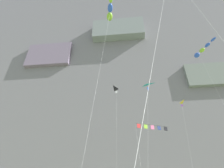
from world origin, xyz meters
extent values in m
cube|color=gray|center=(0.00, 59.58, 42.20)|extent=(180.00, 25.72, 84.40)
cube|color=slate|center=(-23.98, 47.19, 44.63)|extent=(15.12, 3.66, 9.56)
cube|color=gray|center=(0.00, 45.67, 53.82)|extent=(17.96, 3.76, 8.57)
cube|color=gray|center=(26.82, 46.61, 32.54)|extent=(16.00, 2.11, 7.51)
ellipsoid|color=blue|center=(15.76, 30.31, 25.92)|extent=(1.33, 1.44, 0.96)
ellipsoid|color=#8CCC33|center=(16.37, 29.11, 25.99)|extent=(1.18, 1.36, 0.80)
ellipsoid|color=blue|center=(16.98, 27.91, 26.06)|extent=(1.03, 1.28, 0.63)
ellipsoid|color=blue|center=(17.59, 26.71, 26.13)|extent=(0.87, 1.19, 0.47)
ellipsoid|color=#8CCC33|center=(-0.12, 20.84, 26.90)|extent=(1.16, 1.63, 1.11)
ellipsoid|color=blue|center=(0.15, 19.18, 26.67)|extent=(0.99, 1.58, 0.94)
cylinder|color=silver|center=(-0.73, 17.66, 13.36)|extent=(1.40, 5.38, 26.48)
pyramid|color=yellow|center=(10.19, 29.82, 15.13)|extent=(0.76, 1.16, 0.28)
cube|color=purple|center=(10.55, 29.81, 15.09)|extent=(0.35, 0.05, 0.37)
cylinder|color=silver|center=(9.67, 28.41, 7.60)|extent=(1.76, 2.81, 14.97)
cylinder|color=silver|center=(3.76, 8.88, 9.05)|extent=(4.52, 5.13, 17.86)
cylinder|color=black|center=(5.48, 29.75, 11.98)|extent=(5.16, 2.05, 0.03)
cube|color=red|center=(3.42, 28.95, 11.65)|extent=(0.53, 0.25, 0.61)
cube|color=#8CCC33|center=(4.45, 29.35, 11.65)|extent=(0.53, 0.25, 0.61)
cube|color=pink|center=(5.48, 29.75, 11.65)|extent=(0.54, 0.27, 0.61)
cube|color=navy|center=(6.51, 30.16, 11.65)|extent=(0.55, 0.29, 0.61)
cube|color=black|center=(7.54, 30.56, 11.65)|extent=(0.53, 0.25, 0.61)
cylinder|color=silver|center=(3.09, 26.40, 6.05)|extent=(0.39, 4.70, 11.87)
pyramid|color=teal|center=(4.93, 26.36, 16.75)|extent=(1.97, 1.72, 0.44)
cube|color=blue|center=(5.17, 26.82, 16.69)|extent=(0.29, 0.48, 0.55)
cylinder|color=silver|center=(4.10, 24.26, 8.41)|extent=(2.16, 5.14, 16.58)
pyramid|color=black|center=(0.12, 38.09, 23.48)|extent=(1.29, 1.92, 0.37)
cube|color=white|center=(-0.49, 38.11, 23.35)|extent=(0.55, 0.08, 0.60)
cylinder|color=silver|center=(-0.42, 35.84, 11.74)|extent=(0.16, 4.55, 23.23)
camera|label=1|loc=(2.04, 3.22, 1.84)|focal=28.91mm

